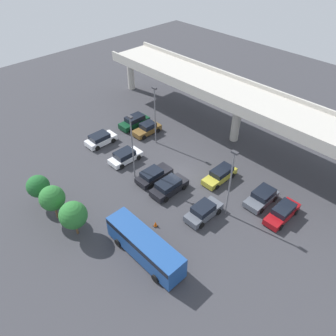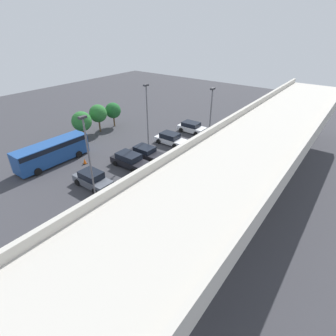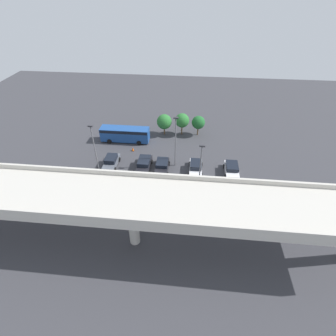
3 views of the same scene
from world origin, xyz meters
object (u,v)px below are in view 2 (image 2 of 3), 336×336
Objects in this scene: parked_car_7 at (113,220)px; lamp_post_near_aisle at (89,154)px; tree_front_centre at (98,114)px; tree_front_right at (82,121)px; parked_car_4 at (129,160)px; parked_car_9 at (231,136)px; shuttle_bus at (52,151)px; parked_car_0 at (192,127)px; parked_car_8 at (81,238)px; parked_car_2 at (170,139)px; parked_car_3 at (146,153)px; parked_car_6 at (92,179)px; parked_car_5 at (154,188)px; parked_car_1 at (222,143)px; lamp_post_by_overpass at (210,117)px; tree_front_left at (113,111)px; traffic_cone at (85,161)px; lamp_post_mid_lot at (147,114)px.

lamp_post_near_aisle reaches higher than parked_car_7.
tree_front_centre reaches higher than tree_front_right.
parked_car_4 is at bearing -53.22° from parked_car_7.
shuttle_bus reaches higher than parked_car_9.
parked_car_0 reaches higher than parked_car_8.
parked_car_8 is 1.19× the size of tree_front_right.
tree_front_centre is 1.04× the size of tree_front_right.
tree_front_right is (6.22, -11.12, 1.94)m from parked_car_2.
parked_car_3 is at bearing -67.94° from parked_car_8.
parked_car_6 is 1.10× the size of tree_front_right.
tree_front_right is at bearing -15.45° from parked_car_5.
parked_car_1 reaches higher than parked_car_4.
tree_front_centre is at bearing -165.96° from parked_car_2.
parked_car_5 is at bearing 1.50° from lamp_post_by_overpass.
parked_car_2 is at bearing 42.74° from parked_car_9.
tree_front_left is at bearing -48.38° from parked_car_8.
shuttle_bus is 2.16× the size of tree_front_right.
parked_car_6 reaches higher than parked_car_8.
parked_car_6 is at bearing -25.59° from parked_car_7.
parked_car_3 is 7.57m from traffic_cone.
tree_front_left reaches higher than parked_car_7.
parked_car_2 is at bearing -69.09° from parked_car_7.
lamp_post_by_overpass reaches higher than parked_car_4.
parked_car_3 is 1.08× the size of parked_car_7.
parked_car_7 is at bearing 46.79° from tree_front_left.
lamp_post_by_overpass is (-0.41, 5.75, 4.17)m from parked_car_2.
lamp_post_near_aisle is (20.93, -4.36, 4.07)m from parked_car_9.
lamp_post_by_overpass is (5.51, -0.66, 4.10)m from parked_car_9.
parked_car_8 reaches higher than traffic_cone.
parked_car_7 is 12.44m from traffic_cone.
shuttle_bus is at bearing 8.85° from parked_car_5.
parked_car_4 reaches higher than parked_car_5.
tree_front_left is at bearing 9.12° from parked_car_1.
parked_car_4 reaches higher than parked_car_8.
parked_car_7 is 0.52× the size of lamp_post_near_aisle.
lamp_post_by_overpass reaches higher than traffic_cone.
parked_car_3 is 8.29m from parked_car_6.
parked_car_7 is at bearing -53.22° from parked_car_4.
lamp_post_near_aisle is (1.39, 2.09, 4.09)m from parked_car_6.
traffic_cone is at bearing 0.63° from parked_car_5.
parked_car_2 is at bearing -61.12° from parked_car_5.
tree_front_left is 0.95× the size of tree_front_right.
tree_front_right is at bearing -133.28° from parked_car_0.
parked_car_0 is 0.91× the size of parked_car_9.
tree_front_right reaches higher than parked_car_2.
parked_car_8 is (5.94, 6.00, -0.05)m from parked_car_6.
parked_car_0 is 0.52× the size of lamp_post_near_aisle.
parked_car_7 is 24.73m from tree_front_left.
tree_front_right reaches higher than parked_car_1.
parked_car_3 is at bearing 34.62° from lamp_post_mid_lot.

